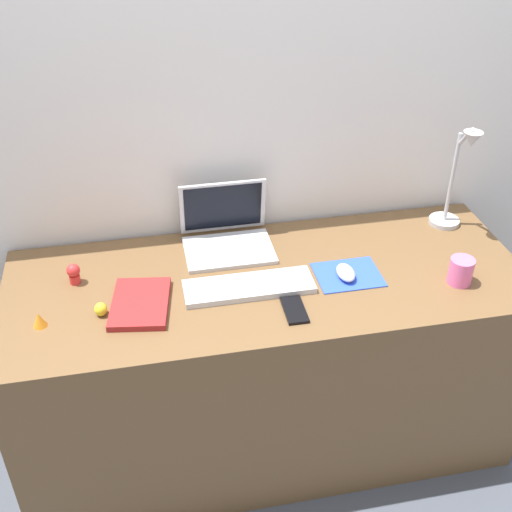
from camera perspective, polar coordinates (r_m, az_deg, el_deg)
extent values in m
plane|color=#474C56|center=(2.59, 0.89, -15.25)|extent=(6.00, 6.00, 0.00)
cube|color=silver|center=(2.37, -0.81, 4.08)|extent=(2.89, 0.05, 1.57)
cube|color=brown|center=(2.33, 0.97, -9.31)|extent=(1.69, 0.65, 0.74)
cube|color=silver|center=(2.21, -2.40, 0.50)|extent=(0.30, 0.21, 0.01)
cube|color=silver|center=(2.25, -2.96, 4.39)|extent=(0.30, 0.04, 0.20)
cube|color=black|center=(2.25, -2.93, 4.34)|extent=(0.27, 0.03, 0.17)
cube|color=silver|center=(2.03, -0.63, -2.73)|extent=(0.41, 0.13, 0.02)
cube|color=blue|center=(2.12, 8.12, -1.65)|extent=(0.21, 0.17, 0.00)
ellipsoid|color=silver|center=(2.09, 7.92, -1.46)|extent=(0.06, 0.10, 0.03)
cube|color=black|center=(1.95, 3.41, -4.77)|extent=(0.07, 0.13, 0.01)
cylinder|color=#B7B7BC|center=(2.46, 16.26, 2.98)|extent=(0.11, 0.11, 0.02)
cylinder|color=#B7B7BC|center=(2.38, 16.93, 6.61)|extent=(0.01, 0.01, 0.34)
cylinder|color=#B7B7BC|center=(2.28, 18.08, 10.02)|extent=(0.01, 0.07, 0.09)
cone|color=#B7B7BC|center=(2.25, 18.55, 9.75)|extent=(0.06, 0.06, 0.05)
cube|color=maroon|center=(2.00, -10.19, -4.14)|extent=(0.21, 0.26, 0.02)
cylinder|color=pink|center=(2.14, 17.63, -1.27)|extent=(0.08, 0.08, 0.09)
ellipsoid|color=yellow|center=(1.98, -13.54, -4.60)|extent=(0.04, 0.04, 0.04)
cone|color=orange|center=(1.99, -18.59, -5.36)|extent=(0.04, 0.04, 0.05)
cylinder|color=red|center=(2.14, -15.70, -1.96)|extent=(0.03, 0.03, 0.03)
sphere|color=red|center=(2.12, -15.84, -1.23)|extent=(0.04, 0.04, 0.04)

